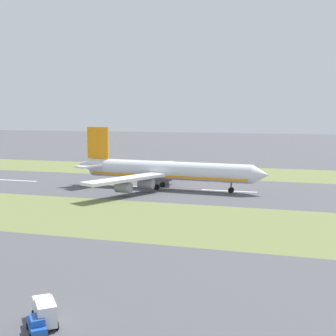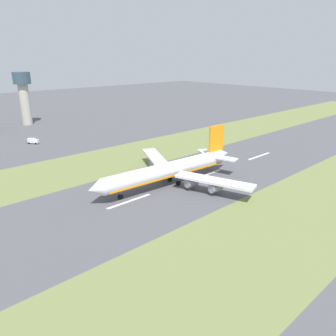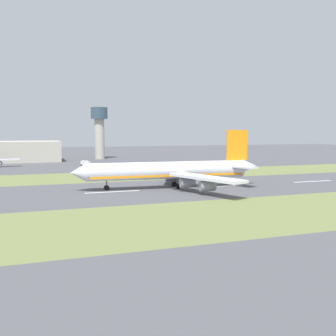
# 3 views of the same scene
# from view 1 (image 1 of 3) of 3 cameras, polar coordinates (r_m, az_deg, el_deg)

# --- Properties ---
(ground_plane) EXTENTS (800.00, 800.00, 0.00)m
(ground_plane) POSITION_cam_1_polar(r_m,az_deg,el_deg) (158.21, -1.32, -2.37)
(ground_plane) COLOR #4C4C51
(grass_median_west) EXTENTS (40.00, 600.00, 0.01)m
(grass_median_west) POSITION_cam_1_polar(r_m,az_deg,el_deg) (201.02, 2.68, -0.38)
(grass_median_west) COLOR olive
(grass_median_west) RESTS_ON ground
(grass_median_east) EXTENTS (40.00, 600.00, 0.01)m
(grass_median_east) POSITION_cam_1_polar(r_m,az_deg,el_deg) (117.07, -8.23, -5.76)
(grass_median_east) COLOR olive
(grass_median_east) RESTS_ON ground
(centreline_dash_near) EXTENTS (1.20, 18.00, 0.01)m
(centreline_dash_near) POSITION_cam_1_polar(r_m,az_deg,el_deg) (183.11, -18.09, -1.44)
(centreline_dash_near) COLOR silver
(centreline_dash_near) RESTS_ON ground
(centreline_dash_mid) EXTENTS (1.20, 18.00, 0.01)m
(centreline_dash_mid) POSITION_cam_1_polar(r_m,az_deg,el_deg) (163.67, -6.51, -2.10)
(centreline_dash_mid) COLOR silver
(centreline_dash_mid) RESTS_ON ground
(centreline_dash_far) EXTENTS (1.20, 18.00, 0.01)m
(centreline_dash_far) POSITION_cam_1_polar(r_m,az_deg,el_deg) (152.48, 7.45, -2.78)
(centreline_dash_far) COLOR silver
(centreline_dash_far) RESTS_ON ground
(airplane_main_jet) EXTENTS (63.99, 67.22, 20.20)m
(airplane_main_jet) POSITION_cam_1_polar(r_m,az_deg,el_deg) (154.74, -0.66, -0.33)
(airplane_main_jet) COLOR silver
(airplane_main_jet) RESTS_ON ground
(service_truck) EXTENTS (6.04, 5.50, 3.10)m
(service_truck) POSITION_cam_1_polar(r_m,az_deg,el_deg) (60.85, -14.81, -16.46)
(service_truck) COLOR white
(service_truck) RESTS_ON ground
(apron_car) EXTENTS (4.52, 4.21, 2.03)m
(apron_car) POSITION_cam_1_polar(r_m,az_deg,el_deg) (59.16, -15.69, -17.90)
(apron_car) COLOR #1E51B2
(apron_car) RESTS_ON ground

